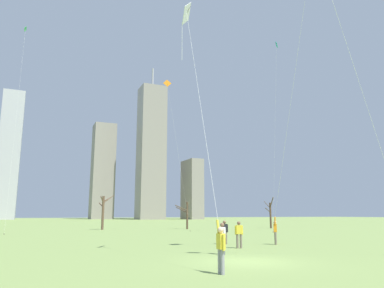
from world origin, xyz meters
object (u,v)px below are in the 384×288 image
object	(u,v)px
distant_kite_drifting_left_green	(23,55)
bare_tree_left_of_center	(270,213)
distant_kite_high_overhead_orange	(169,95)
kite_flyer_foreground_left_white	(208,161)
bare_tree_far_right_edge	(103,210)
bystander_far_off_by_trees	(239,233)
kite_flyer_far_back_blue	(282,181)
bystander_strolling_midfield	(225,231)
distant_kite_low_near_trees_teal	(276,70)
bystander_watching_nearby	(222,237)
bare_tree_rightmost	(186,214)

from	to	relation	value
distant_kite_drifting_left_green	bare_tree_left_of_center	distance (m)	39.77
bare_tree_left_of_center	distant_kite_high_overhead_orange	bearing A→B (deg)	-168.97
kite_flyer_foreground_left_white	bare_tree_far_right_edge	size ratio (longest dim) A/B	2.97
kite_flyer_foreground_left_white	bystander_far_off_by_trees	size ratio (longest dim) A/B	8.62
kite_flyer_far_back_blue	distant_kite_drifting_left_green	world-z (taller)	distant_kite_drifting_left_green
kite_flyer_foreground_left_white	bystander_far_off_by_trees	xyz separation A→B (m)	(5.39, 6.84, -3.31)
bystander_strolling_midfield	bare_tree_left_of_center	size ratio (longest dim) A/B	0.36
kite_flyer_far_back_blue	bare_tree_far_right_edge	bearing A→B (deg)	101.87
bystander_strolling_midfield	distant_kite_drifting_left_green	bearing A→B (deg)	122.08
distant_kite_low_near_trees_teal	bystander_watching_nearby	bearing A→B (deg)	-135.05
bystander_far_off_by_trees	bystander_strolling_midfield	size ratio (longest dim) A/B	1.00
distant_kite_low_near_trees_teal	bystander_strolling_midfield	bearing A→B (deg)	-141.40
bare_tree_left_of_center	kite_flyer_far_back_blue	bearing A→B (deg)	-123.69
kite_flyer_foreground_left_white	kite_flyer_far_back_blue	size ratio (longest dim) A/B	0.68
distant_kite_high_overhead_orange	bystander_watching_nearby	bearing A→B (deg)	-103.30
bare_tree_rightmost	distant_kite_high_overhead_orange	bearing A→B (deg)	-130.58
bystander_strolling_midfield	bare_tree_far_right_edge	bearing A→B (deg)	97.48
kite_flyer_foreground_left_white	bystander_strolling_midfield	bearing A→B (deg)	58.63
bystander_watching_nearby	bystander_strolling_midfield	bearing A→B (deg)	60.70
bare_tree_rightmost	bare_tree_left_of_center	world-z (taller)	bare_tree_left_of_center
bystander_watching_nearby	bystander_strolling_midfield	size ratio (longest dim) A/B	1.00
bystander_strolling_midfield	distant_kite_low_near_trees_teal	size ratio (longest dim) A/B	0.07
bystander_far_off_by_trees	distant_kite_high_overhead_orange	bearing A→B (deg)	81.54
bystander_watching_nearby	bystander_far_off_by_trees	distance (m)	3.81
kite_flyer_foreground_left_white	distant_kite_low_near_trees_teal	distance (m)	30.65
kite_flyer_foreground_left_white	distant_kite_low_near_trees_teal	world-z (taller)	distant_kite_low_near_trees_teal
bystander_far_off_by_trees	bare_tree_far_right_edge	xyz separation A→B (m)	(-3.03, 30.37, 1.63)
bystander_far_off_by_trees	distant_kite_low_near_trees_teal	world-z (taller)	distant_kite_low_near_trees_teal
distant_kite_low_near_trees_teal	bare_tree_far_right_edge	world-z (taller)	distant_kite_low_near_trees_teal
kite_flyer_foreground_left_white	bare_tree_far_right_edge	xyz separation A→B (m)	(2.36, 37.21, -1.67)
distant_kite_high_overhead_orange	bare_tree_left_of_center	size ratio (longest dim) A/B	4.26
bystander_far_off_by_trees	distant_kite_low_near_trees_teal	size ratio (longest dim) A/B	0.07
kite_flyer_far_back_blue	bare_tree_left_of_center	distance (m)	31.29
distant_kite_low_near_trees_teal	bare_tree_far_right_edge	bearing A→B (deg)	132.78
bystander_watching_nearby	bystander_strolling_midfield	distance (m)	6.53
bystander_watching_nearby	distant_kite_high_overhead_orange	distance (m)	30.64
bystander_watching_nearby	kite_flyer_far_back_blue	bearing A→B (deg)	24.28
kite_flyer_foreground_left_white	kite_flyer_far_back_blue	bearing A→B (deg)	37.75
bystander_far_off_by_trees	bare_tree_rightmost	bearing A→B (deg)	73.99
bare_tree_rightmost	bare_tree_far_right_edge	distance (m)	11.33
bystander_far_off_by_trees	bystander_strolling_midfield	xyz separation A→B (m)	(0.57, 2.94, 0.00)
bystander_strolling_midfield	bare_tree_rightmost	world-z (taller)	bare_tree_rightmost
distant_kite_low_near_trees_teal	distant_kite_high_overhead_orange	bearing A→B (deg)	135.44
bystander_watching_nearby	distant_kite_low_near_trees_teal	world-z (taller)	distant_kite_low_near_trees_teal
bystander_far_off_by_trees	bare_tree_rightmost	distance (m)	29.16
bystander_far_off_by_trees	bystander_watching_nearby	bearing A→B (deg)	-133.57
bare_tree_rightmost	bystander_watching_nearby	bearing A→B (deg)	-109.11
bystander_far_off_by_trees	bare_tree_far_right_edge	distance (m)	30.57
distant_kite_drifting_left_green	bare_tree_far_right_edge	size ratio (longest dim) A/B	5.40
kite_flyer_far_back_blue	bare_tree_rightmost	distance (m)	28.54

